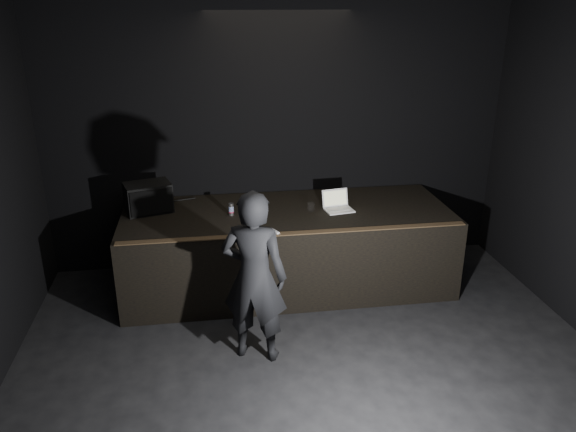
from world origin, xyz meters
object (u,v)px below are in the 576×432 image
(stage_monitor, at_px, (148,198))
(laptop, at_px, (337,205))
(stage_riser, at_px, (287,248))
(beer_can, at_px, (231,209))
(person, at_px, (254,277))

(stage_monitor, relative_size, laptop, 1.64)
(laptop, bearing_deg, stage_riser, 167.73)
(stage_riser, xyz_separation_m, beer_can, (-0.69, -0.04, 0.57))
(stage_monitor, distance_m, beer_can, 1.03)
(stage_monitor, height_order, laptop, stage_monitor)
(beer_can, xyz_separation_m, person, (0.14, -1.43, -0.18))
(stage_monitor, bearing_deg, stage_riser, -24.71)
(beer_can, bearing_deg, laptop, 0.39)
(stage_riser, relative_size, laptop, 10.60)
(beer_can, distance_m, person, 1.45)
(laptop, xyz_separation_m, beer_can, (-1.31, -0.01, 0.01))
(stage_riser, xyz_separation_m, stage_monitor, (-1.67, 0.24, 0.68))
(stage_riser, height_order, beer_can, beer_can)
(person, bearing_deg, stage_monitor, -37.10)
(laptop, height_order, person, person)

